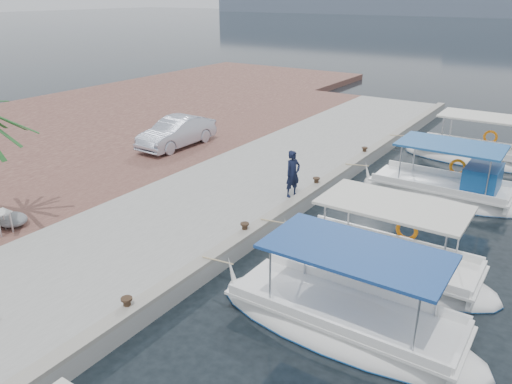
% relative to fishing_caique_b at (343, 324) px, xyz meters
% --- Properties ---
extents(ground, '(400.00, 400.00, 0.00)m').
position_rel_fishing_caique_b_xyz_m(ground, '(-4.07, 0.68, -0.12)').
color(ground, black).
rests_on(ground, ground).
extents(concrete_quay, '(6.00, 40.00, 0.50)m').
position_rel_fishing_caique_b_xyz_m(concrete_quay, '(-7.07, 5.68, 0.13)').
color(concrete_quay, gray).
rests_on(concrete_quay, ground).
extents(quay_curb, '(0.44, 40.00, 0.12)m').
position_rel_fishing_caique_b_xyz_m(quay_curb, '(-4.29, 5.68, 0.44)').
color(quay_curb, gray).
rests_on(quay_curb, concrete_quay).
extents(cobblestone_strip, '(4.00, 40.00, 0.50)m').
position_rel_fishing_caique_b_xyz_m(cobblestone_strip, '(-12.07, 5.68, 0.13)').
color(cobblestone_strip, brown).
rests_on(cobblestone_strip, ground).
extents(land_backing, '(16.00, 60.00, 0.48)m').
position_rel_fishing_caique_b_xyz_m(land_backing, '(-22.07, 5.68, 0.12)').
color(land_backing, brown).
rests_on(land_backing, ground).
extents(fishing_caique_b, '(6.96, 2.40, 2.83)m').
position_rel_fishing_caique_b_xyz_m(fishing_caique_b, '(0.00, 0.00, 0.00)').
color(fishing_caique_b, white).
rests_on(fishing_caique_b, ground).
extents(fishing_caique_c, '(6.64, 2.40, 2.83)m').
position_rel_fishing_caique_b_xyz_m(fishing_caique_c, '(-0.16, 3.05, 0.00)').
color(fishing_caique_c, white).
rests_on(fishing_caique_c, ground).
extents(fishing_caique_d, '(6.44, 2.54, 2.83)m').
position_rel_fishing_caique_b_xyz_m(fishing_caique_d, '(-0.15, 9.89, 0.07)').
color(fishing_caique_d, white).
rests_on(fishing_caique_d, ground).
extents(fishing_caique_e, '(6.98, 2.38, 2.83)m').
position_rel_fishing_caique_b_xyz_m(fishing_caique_e, '(0.01, 15.59, 0.00)').
color(fishing_caique_e, white).
rests_on(fishing_caique_e, ground).
extents(mooring_bollards, '(0.28, 20.28, 0.33)m').
position_rel_fishing_caique_b_xyz_m(mooring_bollards, '(-4.42, 2.18, 0.57)').
color(mooring_bollards, black).
rests_on(mooring_bollards, concrete_quay).
extents(fisherman, '(0.62, 0.75, 1.77)m').
position_rel_fishing_caique_b_xyz_m(fisherman, '(-4.67, 5.70, 1.26)').
color(fisherman, black).
rests_on(fisherman, concrete_quay).
extents(parked_car, '(1.59, 4.42, 1.45)m').
position_rel_fishing_caique_b_xyz_m(parked_car, '(-12.66, 8.21, 1.10)').
color(parked_car, silver).
rests_on(parked_car, cobblestone_strip).
extents(tarp_bundle, '(1.10, 0.90, 0.40)m').
position_rel_fishing_caique_b_xyz_m(tarp_bundle, '(-11.12, -1.59, 0.58)').
color(tarp_bundle, slate).
rests_on(tarp_bundle, cobblestone_strip).
extents(folding_table, '(0.55, 0.55, 0.73)m').
position_rel_fishing_caique_b_xyz_m(folding_table, '(-10.81, -2.10, 0.90)').
color(folding_table, silver).
rests_on(folding_table, cobblestone_strip).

